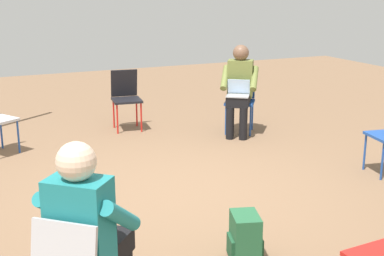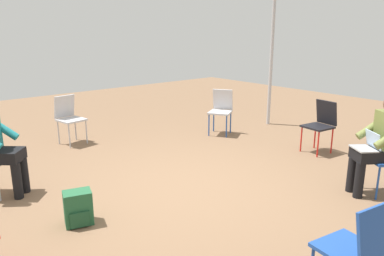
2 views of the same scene
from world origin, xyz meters
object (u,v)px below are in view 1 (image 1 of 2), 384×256
object	(u,v)px
person_in_teal	(89,229)
chair_east	(126,95)
chair_southeast	(240,97)
backpack_near_laptop_user	(245,239)
person_with_laptop	(239,86)

from	to	relation	value
person_in_teal	chair_east	bearing A→B (deg)	111.85
chair_east	person_in_teal	xyz separation A→B (m)	(-4.47, 1.61, 0.20)
chair_east	chair_southeast	bearing A→B (deg)	158.47
chair_southeast	backpack_near_laptop_user	bearing A→B (deg)	96.45
person_in_teal	person_with_laptop	bearing A→B (deg)	91.80
chair_southeast	chair_east	bearing A→B (deg)	5.91
chair_east	person_in_teal	distance (m)	4.75
chair_east	chair_southeast	size ratio (longest dim) A/B	1.00
chair_east	person_in_teal	size ratio (longest dim) A/B	0.69
chair_east	person_with_laptop	world-z (taller)	person_with_laptop
chair_southeast	person_in_teal	distance (m)	4.77
chair_east	person_in_teal	world-z (taller)	person_in_teal
chair_east	person_with_laptop	size ratio (longest dim) A/B	0.69
chair_southeast	person_with_laptop	distance (m)	0.26
chair_southeast	person_with_laptop	size ratio (longest dim) A/B	0.69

